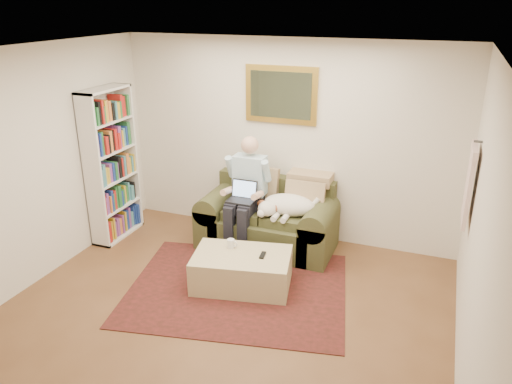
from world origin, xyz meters
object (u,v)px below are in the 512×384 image
Objects in this scene: laptop at (243,195)px; sofa at (268,225)px; sleeping_dog at (289,205)px; ottoman at (242,270)px; coffee_mug at (231,243)px; bookshelf at (111,165)px; seated_man at (245,196)px.

sofa is at bearing 41.02° from laptop.
laptop is at bearing -166.36° from sleeping_dog.
sofa reaches higher than ottoman.
laptop is 0.77m from coffee_mug.
coffee_mug is 0.05× the size of bookshelf.
seated_man is (-0.26, -0.16, 0.43)m from sofa.
seated_man is 4.33× the size of laptop.
sleeping_dog is at bearing 13.64° from laptop.
laptop is (0.00, -0.07, 0.04)m from seated_man.
sleeping_dog is 7.06× the size of coffee_mug.
coffee_mug is at bearing -78.76° from laptop.
laptop is (-0.26, -0.22, 0.46)m from sofa.
laptop is 0.59m from sleeping_dog.
laptop reaches higher than coffee_mug.
sofa is at bearing 93.42° from ottoman.
sleeping_dog is (0.56, 0.14, -0.10)m from laptop.
bookshelf is (-1.90, 0.48, 0.56)m from coffee_mug.
sofa is at bearing 31.45° from seated_man.
ottoman is 2.31m from bookshelf.
sofa reaches higher than sleeping_dog.
bookshelf is (-1.76, -0.21, 0.24)m from laptop.
laptop is at bearing 111.70° from ottoman.
coffee_mug is at bearing -14.04° from bookshelf.
coffee_mug is (0.14, -0.75, -0.28)m from seated_man.
laptop is at bearing 101.24° from coffee_mug.
coffee_mug is at bearing -79.73° from seated_man.
coffee_mug reaches higher than ottoman.
seated_man is 1.81m from bookshelf.
seated_man is 1.06m from ottoman.
seated_man is 14.42× the size of coffee_mug.
ottoman is at bearing -15.86° from bookshelf.
coffee_mug is (-0.18, 0.12, 0.24)m from ottoman.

